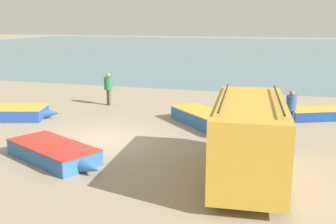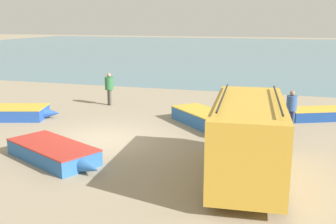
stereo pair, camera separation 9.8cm
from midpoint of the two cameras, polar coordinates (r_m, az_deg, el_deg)
ground_plane at (r=15.66m, az=-9.39°, el=-4.01°), size 200.00×200.00×0.00m
sea_water at (r=65.87m, az=11.25°, el=8.93°), size 120.00×80.00×0.01m
parked_van at (r=11.55m, az=11.77°, el=-3.63°), size 2.37×5.30×2.50m
fishing_rowboat_0 at (r=17.30m, az=6.31°, el=-1.21°), size 4.25×4.22×0.62m
fishing_rowboat_1 at (r=20.10m, az=-21.43°, el=-0.09°), size 4.12×2.55×0.57m
fishing_rowboat_2 at (r=13.70m, az=-15.91°, el=-5.68°), size 4.21×2.86×0.54m
fishing_rowboat_3 at (r=20.10m, az=21.85°, el=-0.22°), size 3.92×2.52×0.51m
fisherman_1 at (r=21.81m, az=-8.40°, el=3.76°), size 0.47×0.47×1.78m
fisherman_2 at (r=17.63m, az=17.64°, el=0.82°), size 0.44×0.44×1.67m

